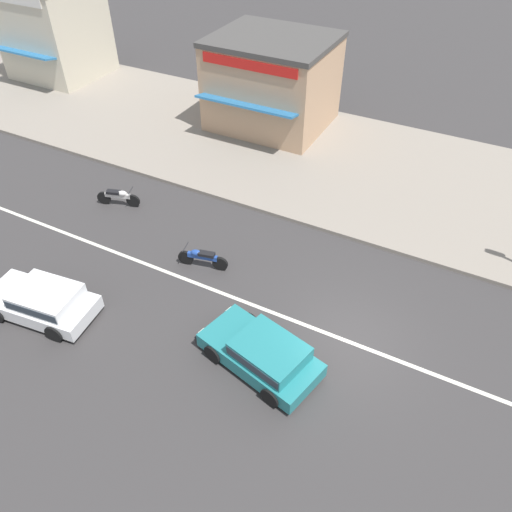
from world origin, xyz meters
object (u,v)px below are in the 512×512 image
object	(u,v)px
hatchback_white_2	(42,301)
motorcycle_0	(202,258)
hatchback_teal_0	(263,353)
shopfront_mid_block	(54,29)
motorcycle_1	(118,197)
shopfront_far_kios	(272,82)

from	to	relation	value
hatchback_white_2	motorcycle_0	distance (m)	5.36
hatchback_white_2	motorcycle_0	bearing A→B (deg)	52.50
hatchback_teal_0	shopfront_mid_block	size ratio (longest dim) A/B	0.73
hatchback_white_2	motorcycle_0	xyz separation A→B (m)	(3.26, 4.25, -0.17)
hatchback_teal_0	motorcycle_1	bearing A→B (deg)	153.41
hatchback_teal_0	motorcycle_0	size ratio (longest dim) A/B	2.17
hatchback_white_2	motorcycle_0	world-z (taller)	hatchback_white_2
shopfront_mid_block	motorcycle_0	bearing A→B (deg)	-32.96
hatchback_white_2	shopfront_mid_block	world-z (taller)	shopfront_mid_block
hatchback_teal_0	motorcycle_1	world-z (taller)	hatchback_teal_0
shopfront_mid_block	hatchback_teal_0	bearing A→B (deg)	-33.62
motorcycle_0	motorcycle_1	distance (m)	5.32
motorcycle_0	shopfront_far_kios	size ratio (longest dim) A/B	0.32
hatchback_white_2	shopfront_far_kios	xyz separation A→B (m)	(0.56, 15.25, 1.72)
hatchback_white_2	shopfront_far_kios	world-z (taller)	shopfront_far_kios
motorcycle_0	shopfront_far_kios	world-z (taller)	shopfront_far_kios
motorcycle_1	shopfront_far_kios	size ratio (longest dim) A/B	0.31
motorcycle_1	hatchback_teal_0	bearing A→B (deg)	-26.59
motorcycle_0	motorcycle_1	world-z (taller)	same
motorcycle_0	motorcycle_1	bearing A→B (deg)	162.25
hatchback_teal_0	motorcycle_1	size ratio (longest dim) A/B	2.24
hatchback_white_2	motorcycle_1	world-z (taller)	hatchback_white_2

